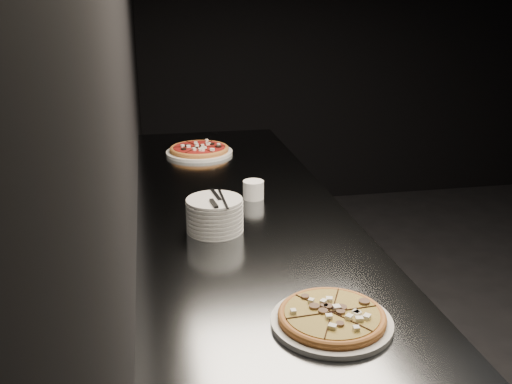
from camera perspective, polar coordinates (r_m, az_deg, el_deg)
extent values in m
cube|color=black|center=(1.93, -12.79, 11.06)|extent=(0.02, 5.00, 2.80)
cube|color=black|center=(5.04, 18.81, 15.40)|extent=(5.00, 0.02, 2.80)
cube|color=slate|center=(2.28, -1.42, -12.75)|extent=(0.70, 2.40, 0.90)
cube|color=slate|center=(2.07, -1.52, -1.92)|extent=(0.74, 2.44, 0.02)
cylinder|color=silver|center=(1.39, 7.56, -12.77)|extent=(0.29, 0.29, 0.01)
cylinder|color=#C57C3B|center=(1.38, 7.58, -12.34)|extent=(0.27, 0.27, 0.01)
torus|color=#C57C3B|center=(1.38, 7.59, -12.15)|extent=(0.27, 0.27, 0.02)
cylinder|color=gold|center=(1.38, 7.60, -11.99)|extent=(0.24, 0.24, 0.01)
cylinder|color=silver|center=(2.78, -5.68, 3.95)|extent=(0.32, 0.32, 0.02)
cylinder|color=#C57C3B|center=(2.78, -5.69, 4.22)|extent=(0.31, 0.31, 0.01)
torus|color=#C57C3B|center=(2.78, -5.70, 4.34)|extent=(0.31, 0.31, 0.02)
cylinder|color=#A21A17|center=(2.78, -5.70, 4.44)|extent=(0.27, 0.27, 0.01)
cylinder|color=silver|center=(1.89, -4.12, -3.65)|extent=(0.18, 0.18, 0.01)
cylinder|color=silver|center=(1.88, -4.13, -3.26)|extent=(0.18, 0.18, 0.01)
cylinder|color=silver|center=(1.87, -4.14, -2.88)|extent=(0.18, 0.18, 0.01)
cylinder|color=silver|center=(1.87, -4.15, -2.48)|extent=(0.18, 0.18, 0.01)
cylinder|color=silver|center=(1.86, -4.16, -2.09)|extent=(0.18, 0.18, 0.01)
cylinder|color=silver|center=(1.86, -4.17, -1.69)|extent=(0.18, 0.18, 0.01)
cylinder|color=silver|center=(1.85, -4.18, -1.30)|extent=(0.18, 0.18, 0.01)
cylinder|color=silver|center=(1.85, -4.19, -0.90)|extent=(0.18, 0.18, 0.01)
cube|color=silver|center=(1.88, -4.05, -0.26)|extent=(0.03, 0.12, 0.00)
cube|color=black|center=(1.80, -4.24, -1.14)|extent=(0.02, 0.07, 0.01)
cube|color=silver|center=(1.84, -3.31, -0.70)|extent=(0.04, 0.18, 0.00)
cylinder|color=white|center=(2.16, -0.26, 0.22)|extent=(0.08, 0.08, 0.07)
cylinder|color=black|center=(2.15, -0.26, 0.90)|extent=(0.06, 0.06, 0.01)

